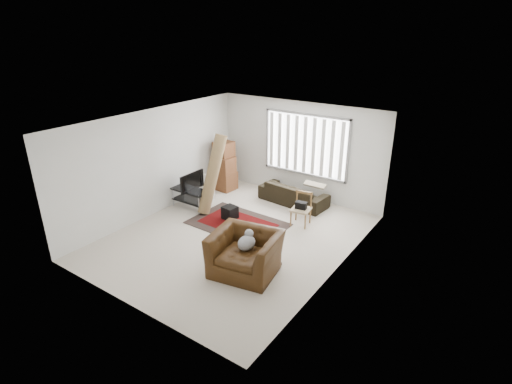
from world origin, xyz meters
TOP-DOWN VIEW (x-y plane):
  - room at (0.03, 0.51)m, footprint 6.00×6.02m
  - persian_rug at (-0.33, 0.57)m, footprint 2.32×1.58m
  - tv_stand at (-1.95, 0.63)m, footprint 1.05×0.47m
  - tv at (-1.95, 0.63)m, footprint 0.11×0.85m
  - subwoofer at (-0.66, 0.67)m, footprint 0.36×0.36m
  - moving_boxes at (-2.03, 2.19)m, footprint 0.63×0.58m
  - white_flatpack at (-2.04, 1.47)m, footprint 0.52×0.26m
  - rolled_rug at (-1.32, 0.82)m, footprint 0.54×1.00m
  - sofa at (0.17, 2.45)m, footprint 1.99×1.00m
  - side_chair at (0.96, 1.43)m, footprint 0.50×0.50m
  - armchair at (1.04, -1.01)m, footprint 1.47×1.34m

SIDE VIEW (x-z plane):
  - persian_rug at x=-0.33m, z-range 0.00..0.02m
  - subwoofer at x=-0.66m, z-range 0.02..0.34m
  - white_flatpack at x=-2.04m, z-range 0.00..0.63m
  - sofa at x=0.17m, z-range 0.00..0.74m
  - tv_stand at x=-1.95m, z-range 0.12..0.64m
  - side_chair at x=0.96m, z-range 0.04..0.86m
  - armchair at x=1.04m, z-range 0.00..0.96m
  - moving_boxes at x=-2.03m, z-range -0.05..1.41m
  - tv at x=-1.95m, z-range 0.52..1.01m
  - rolled_rug at x=-1.32m, z-range 0.00..2.06m
  - room at x=0.03m, z-range 0.40..3.11m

